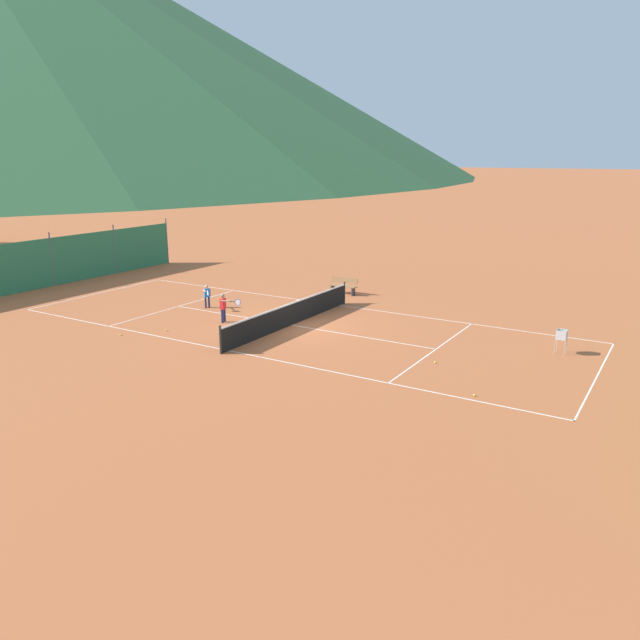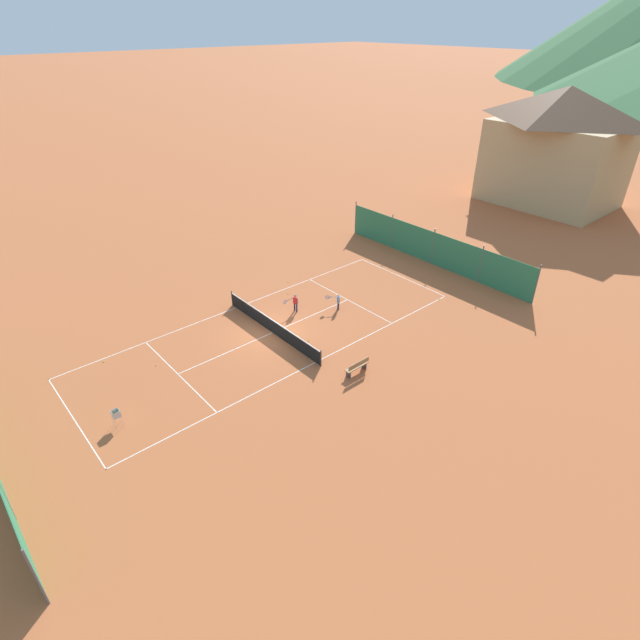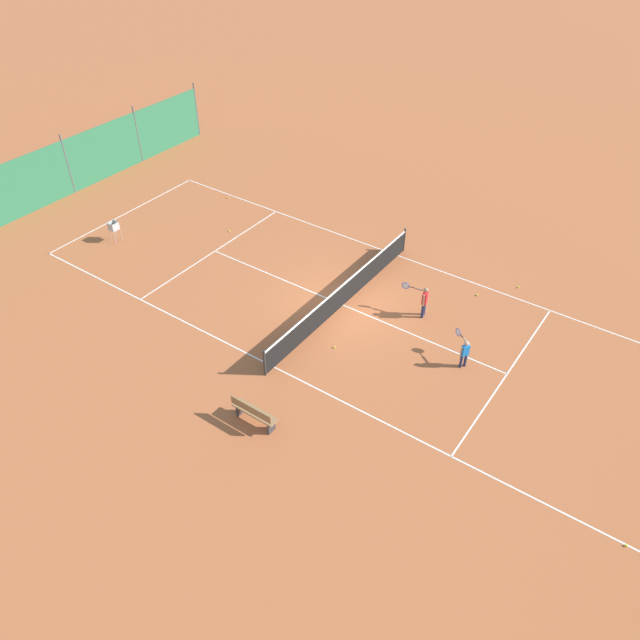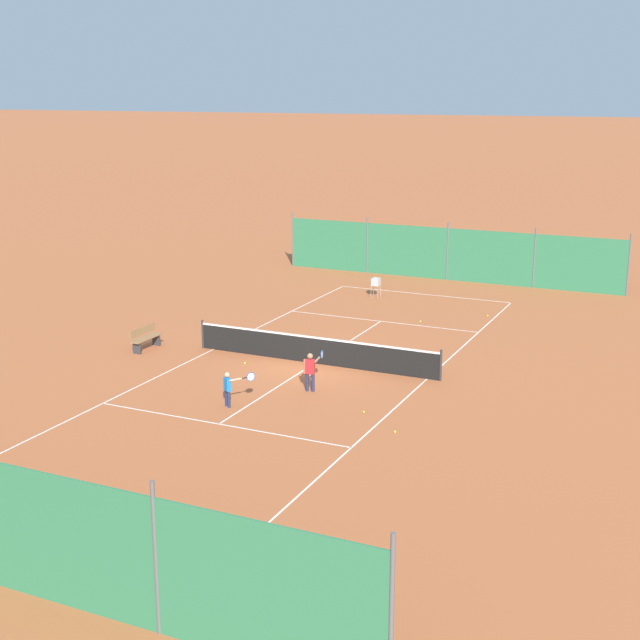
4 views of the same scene
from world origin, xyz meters
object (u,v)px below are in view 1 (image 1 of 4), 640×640
tennis_net (291,314)px  tennis_ball_alley_left (435,362)px  player_far_baseline (207,295)px  tennis_ball_alley_right (168,280)px  tennis_ball_near_corner (121,335)px  tennis_ball_far_corner (166,330)px  courtside_bench (343,285)px  tennis_ball_by_net_left (298,310)px  ball_hopper (562,336)px  tennis_ball_service_box (474,395)px  player_near_baseline (224,306)px

tennis_net → tennis_ball_alley_left: size_ratio=139.09×
player_far_baseline → tennis_ball_alley_right: size_ratio=16.43×
tennis_ball_alley_right → tennis_ball_near_corner: size_ratio=1.00×
tennis_net → player_far_baseline: bearing=84.7°
tennis_ball_far_corner → courtside_bench: size_ratio=0.04×
player_far_baseline → tennis_ball_by_net_left: (1.71, -3.92, -0.60)m
player_far_baseline → tennis_ball_alley_left: size_ratio=16.43×
tennis_ball_alley_left → ball_hopper: 4.83m
tennis_ball_far_corner → tennis_ball_service_box: size_ratio=1.00×
tennis_ball_alley_left → courtside_bench: size_ratio=0.04×
tennis_ball_alley_right → tennis_ball_service_box: (-7.92, -20.22, 0.00)m
player_near_baseline → player_far_baseline: (1.59, 2.33, -0.09)m
ball_hopper → courtside_bench: size_ratio=0.59×
player_far_baseline → tennis_ball_service_box: player_far_baseline is taller
tennis_ball_alley_left → tennis_ball_alley_right: size_ratio=1.00×
tennis_ball_alley_right → courtside_bench: courtside_bench is taller
player_far_baseline → courtside_bench: (5.88, -3.95, -0.19)m
tennis_net → player_far_baseline: 5.03m
player_far_baseline → ball_hopper: bearing=-85.0°
tennis_ball_by_net_left → ball_hopper: 11.51m
tennis_ball_by_net_left → tennis_ball_service_box: bearing=-120.4°
tennis_ball_near_corner → tennis_ball_alley_right: bearing=35.0°
tennis_ball_service_box → tennis_ball_alley_right: bearing=68.6°
tennis_ball_far_corner → courtside_bench: 10.14m
tennis_ball_by_net_left → player_far_baseline: bearing=113.6°
tennis_ball_by_net_left → tennis_ball_near_corner: 7.94m
ball_hopper → player_far_baseline: bearing=95.0°
tennis_net → courtside_bench: tennis_net is taller
tennis_ball_alley_right → tennis_ball_service_box: size_ratio=1.00×
tennis_ball_service_box → tennis_ball_far_corner: bearing=88.4°
player_far_baseline → tennis_ball_service_box: bearing=-106.8°
player_far_baseline → tennis_ball_by_net_left: bearing=-66.4°
tennis_ball_service_box → courtside_bench: bearing=45.0°
tennis_ball_by_net_left → tennis_ball_alley_right: bearing=78.9°
tennis_net → player_near_baseline: size_ratio=7.36×
tennis_net → tennis_ball_service_box: tennis_net is taller
tennis_ball_by_net_left → courtside_bench: size_ratio=0.04×
tennis_ball_alley_right → tennis_ball_near_corner: bearing=-145.0°
tennis_net → tennis_ball_service_box: bearing=-112.6°
tennis_ball_alley_right → tennis_ball_alley_left: bearing=-107.4°
tennis_ball_alley_left → tennis_ball_alley_right: (5.67, 18.12, 0.00)m
tennis_ball_near_corner → tennis_ball_service_box: (1.01, -13.96, 0.00)m
tennis_ball_service_box → player_far_baseline: bearing=73.2°
player_far_baseline → courtside_bench: size_ratio=0.72×
tennis_ball_alley_left → tennis_ball_far_corner: 10.94m
ball_hopper → tennis_ball_near_corner: bearing=113.3°
tennis_net → player_near_baseline: player_near_baseline is taller
tennis_net → courtside_bench: bearing=9.5°
tennis_ball_alley_left → tennis_ball_service_box: size_ratio=1.00×
tennis_ball_alley_left → tennis_ball_near_corner: size_ratio=1.00×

